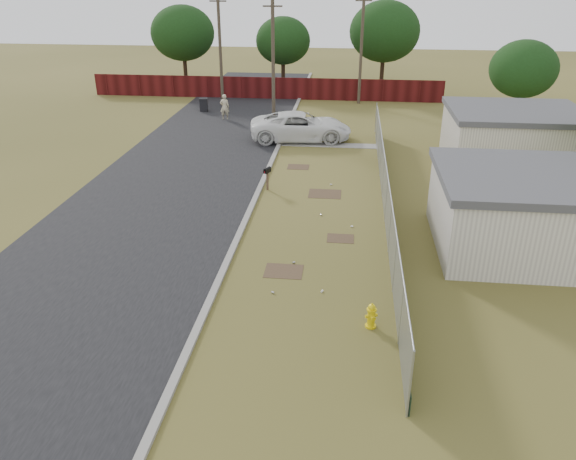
# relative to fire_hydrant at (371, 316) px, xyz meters

# --- Properties ---
(ground) EXTENTS (120.00, 120.00, 0.00)m
(ground) POSITION_rel_fire_hydrant_xyz_m (-2.29, 8.21, -0.40)
(ground) COLOR olive
(ground) RESTS_ON ground
(street) EXTENTS (15.10, 60.00, 0.12)m
(street) POSITION_rel_fire_hydrant_xyz_m (-9.05, 16.26, -0.38)
(street) COLOR black
(street) RESTS_ON ground
(chainlink_fence) EXTENTS (0.10, 27.06, 2.02)m
(chainlink_fence) POSITION_rel_fire_hydrant_xyz_m (0.83, 9.23, 0.40)
(chainlink_fence) COLOR #979BA0
(chainlink_fence) RESTS_ON ground
(privacy_fence) EXTENTS (30.00, 0.12, 1.80)m
(privacy_fence) POSITION_rel_fire_hydrant_xyz_m (-8.29, 33.21, 0.50)
(privacy_fence) COLOR #4C1010
(privacy_fence) RESTS_ON ground
(utility_poles) EXTENTS (12.60, 8.24, 9.00)m
(utility_poles) POSITION_rel_fire_hydrant_xyz_m (-5.96, 28.87, 4.30)
(utility_poles) COLOR #4D4233
(utility_poles) RESTS_ON ground
(houses) EXTENTS (9.30, 17.24, 3.10)m
(houses) POSITION_rel_fire_hydrant_xyz_m (7.41, 11.34, 1.16)
(houses) COLOR silver
(houses) RESTS_ON ground
(horizon_trees) EXTENTS (33.32, 31.94, 7.78)m
(horizon_trees) POSITION_rel_fire_hydrant_xyz_m (-1.46, 31.76, 4.23)
(horizon_trees) COLOR #312116
(horizon_trees) RESTS_ON ground
(fire_hydrant) EXTENTS (0.44, 0.44, 0.85)m
(fire_hydrant) POSITION_rel_fire_hydrant_xyz_m (0.00, 0.00, 0.00)
(fire_hydrant) COLOR yellow
(fire_hydrant) RESTS_ON ground
(mailbox) EXTENTS (0.35, 0.50, 1.18)m
(mailbox) POSITION_rel_fire_hydrant_xyz_m (-4.89, 11.46, 0.53)
(mailbox) COLOR brown
(mailbox) RESTS_ON ground
(pickup_truck) EXTENTS (6.77, 3.76, 1.79)m
(pickup_truck) POSITION_rel_fire_hydrant_xyz_m (-4.05, 20.70, 0.50)
(pickup_truck) COLOR white
(pickup_truck) RESTS_ON ground
(pedestrian) EXTENTS (0.72, 0.51, 1.84)m
(pedestrian) POSITION_rel_fire_hydrant_xyz_m (-10.11, 25.59, 0.52)
(pedestrian) COLOR beige
(pedestrian) RESTS_ON ground
(trash_bin) EXTENTS (0.77, 0.76, 1.00)m
(trash_bin) POSITION_rel_fire_hydrant_xyz_m (-12.33, 28.06, 0.12)
(trash_bin) COLOR black
(trash_bin) RESTS_ON ground
(scattered_litter) EXTENTS (2.76, 10.94, 0.07)m
(scattered_litter) POSITION_rel_fire_hydrant_xyz_m (-2.02, 5.95, -0.36)
(scattered_litter) COLOR white
(scattered_litter) RESTS_ON ground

